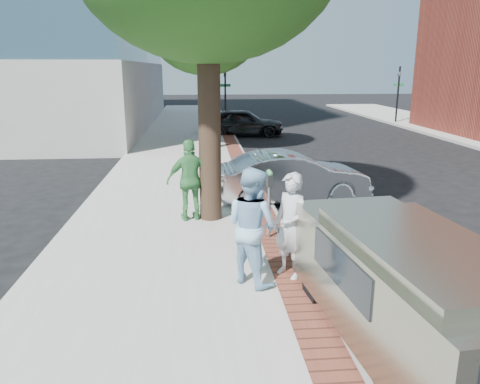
{
  "coord_description": "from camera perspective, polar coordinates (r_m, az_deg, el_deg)",
  "views": [
    {
      "loc": [
        -0.84,
        -8.93,
        3.66
      ],
      "look_at": [
        -0.03,
        0.32,
        1.2
      ],
      "focal_mm": 35.0,
      "sensor_mm": 36.0,
      "label": 1
    }
  ],
  "objects": [
    {
      "name": "sidewalk",
      "position": [
        17.32,
        -7.08,
        2.77
      ],
      "size": [
        5.0,
        60.0,
        0.15
      ],
      "primitive_type": "cube",
      "color": "#9E9991",
      "rests_on": "ground"
    },
    {
      "name": "person_green",
      "position": [
        11.05,
        -6.03,
        1.44
      ],
      "size": [
        1.19,
        0.65,
        1.93
      ],
      "primitive_type": "imported",
      "rotation": [
        0.0,
        0.0,
        3.31
      ],
      "color": "#418F4A",
      "rests_on": "sidewalk"
    },
    {
      "name": "person_officer",
      "position": [
        7.76,
        1.47,
        -4.14
      ],
      "size": [
        1.19,
        1.22,
        1.98
      ],
      "primitive_type": "imported",
      "rotation": [
        0.0,
        0.0,
        2.28
      ],
      "color": "#96C5E8",
      "rests_on": "sidewalk"
    },
    {
      "name": "brick_strip",
      "position": [
        17.36,
        0.2,
        3.18
      ],
      "size": [
        0.6,
        60.0,
        0.01
      ],
      "primitive_type": "cube",
      "color": "brown",
      "rests_on": "sidewalk"
    },
    {
      "name": "office_base",
      "position": [
        33.28,
        -26.89,
        10.41
      ],
      "size": [
        18.2,
        22.2,
        4.0
      ],
      "primitive_type": "cube",
      "color": "gray",
      "rests_on": "ground"
    },
    {
      "name": "tree_far",
      "position": [
        21.0,
        -4.29,
        19.27
      ],
      "size": [
        4.8,
        4.8,
        7.14
      ],
      "color": "black",
      "rests_on": "sidewalk"
    },
    {
      "name": "bg_car",
      "position": [
        26.29,
        0.37,
        8.51
      ],
      "size": [
        4.65,
        2.29,
        1.53
      ],
      "primitive_type": "imported",
      "rotation": [
        0.0,
        0.0,
        1.46
      ],
      "color": "black",
      "rests_on": "ground"
    },
    {
      "name": "ground",
      "position": [
        9.69,
        0.35,
        -7.36
      ],
      "size": [
        120.0,
        120.0,
        0.0
      ],
      "primitive_type": "plane",
      "color": "black",
      "rests_on": "ground"
    },
    {
      "name": "sedan_silver",
      "position": [
        13.17,
        6.24,
        1.8
      ],
      "size": [
        4.44,
        1.96,
        1.42
      ],
      "primitive_type": "imported",
      "rotation": [
        0.0,
        0.0,
        1.68
      ],
      "color": "silver",
      "rests_on": "ground"
    },
    {
      "name": "signal_near",
      "position": [
        31.01,
        -1.81,
        12.22
      ],
      "size": [
        0.7,
        0.15,
        3.8
      ],
      "color": "black",
      "rests_on": "ground"
    },
    {
      "name": "curb",
      "position": [
        17.41,
        1.35,
        2.94
      ],
      "size": [
        0.1,
        60.0,
        0.15
      ],
      "primitive_type": "cube",
      "color": "gray",
      "rests_on": "ground"
    },
    {
      "name": "parking_meter",
      "position": [
        9.78,
        3.6,
        0.26
      ],
      "size": [
        0.12,
        0.32,
        1.47
      ],
      "color": "gray",
      "rests_on": "sidewalk"
    },
    {
      "name": "van",
      "position": [
        6.65,
        19.08,
        -10.44
      ],
      "size": [
        2.15,
        4.66,
        1.67
      ],
      "rotation": [
        0.0,
        0.0,
        0.1
      ],
      "color": "gray",
      "rests_on": "ground"
    },
    {
      "name": "person_gray",
      "position": [
        8.02,
        6.21,
        -4.11
      ],
      "size": [
        0.76,
        0.8,
        1.84
      ],
      "primitive_type": "imported",
      "rotation": [
        0.0,
        0.0,
        -0.89
      ],
      "color": "#B8B7BD",
      "rests_on": "sidewalk"
    },
    {
      "name": "signal_far",
      "position": [
        33.72,
        18.72,
        11.68
      ],
      "size": [
        0.7,
        0.15,
        3.8
      ],
      "color": "black",
      "rests_on": "ground"
    }
  ]
}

